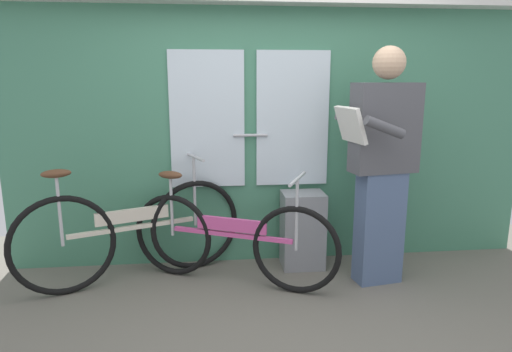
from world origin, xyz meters
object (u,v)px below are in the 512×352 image
object	(u,v)px
bicycle_leaning_behind	(133,232)
trash_bin_by_wall	(303,230)
bicycle_near_door	(230,239)
passenger_reading_newspaper	(382,162)

from	to	relation	value
bicycle_leaning_behind	trash_bin_by_wall	distance (m)	1.37
bicycle_near_door	passenger_reading_newspaper	bearing A→B (deg)	20.40
trash_bin_by_wall	passenger_reading_newspaper	bearing A→B (deg)	-33.70
bicycle_leaning_behind	passenger_reading_newspaper	bearing A→B (deg)	-27.85
bicycle_near_door	bicycle_leaning_behind	xyz separation A→B (m)	(-0.74, 0.12, 0.04)
bicycle_leaning_behind	passenger_reading_newspaper	world-z (taller)	passenger_reading_newspaper
passenger_reading_newspaper	bicycle_near_door	bearing A→B (deg)	-13.58
bicycle_near_door	bicycle_leaning_behind	distance (m)	0.76
bicycle_leaning_behind	trash_bin_by_wall	xyz separation A→B (m)	(1.36, 0.14, -0.08)
bicycle_near_door	bicycle_leaning_behind	size ratio (longest dim) A/B	0.93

